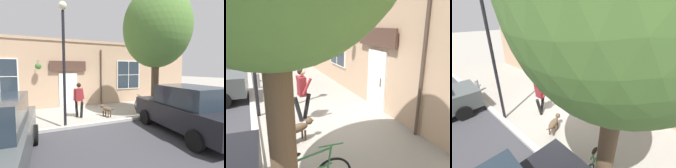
# 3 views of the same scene
# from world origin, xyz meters

# --- Properties ---
(ground_plane) EXTENTS (90.00, 90.00, 0.00)m
(ground_plane) POSITION_xyz_m (0.00, 0.00, 0.00)
(ground_plane) COLOR gray
(storefront_facade) EXTENTS (0.95, 18.00, 4.20)m
(storefront_facade) POSITION_xyz_m (-2.34, -0.02, 2.11)
(storefront_facade) COLOR tan
(storefront_facade) RESTS_ON ground_plane
(pedestrian_walking) EXTENTS (0.62, 0.55, 1.71)m
(pedestrian_walking) POSITION_xyz_m (0.53, -0.45, 1.03)
(pedestrian_walking) COLOR black
(pedestrian_walking) RESTS_ON ground_plane
(dog_on_leash) EXTENTS (0.99, 0.44, 0.60)m
(dog_on_leash) POSITION_xyz_m (0.93, 0.81, 0.39)
(dog_on_leash) COLOR brown
(dog_on_leash) RESTS_ON ground_plane
(street_tree_by_curb) EXTENTS (3.57, 3.21, 6.36)m
(street_tree_by_curb) POSITION_xyz_m (1.65, 3.18, 4.31)
(street_tree_by_curb) COLOR brown
(street_tree_by_curb) RESTS_ON ground_plane
(leaning_bicycle) EXTENTS (1.74, 0.15, 1.00)m
(leaning_bicycle) POSITION_xyz_m (1.27, 2.81, 0.38)
(leaning_bicycle) COLOR black
(leaning_bicycle) RESTS_ON ground_plane
(parked_car_mid_block) EXTENTS (4.40, 2.13, 1.75)m
(parked_car_mid_block) POSITION_xyz_m (4.19, 2.67, 0.88)
(parked_car_mid_block) COLOR black
(parked_car_mid_block) RESTS_ON ground_plane
(street_lamp) EXTENTS (0.32, 0.32, 4.91)m
(street_lamp) POSITION_xyz_m (1.84, -1.33, 3.20)
(street_lamp) COLOR black
(street_lamp) RESTS_ON ground_plane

